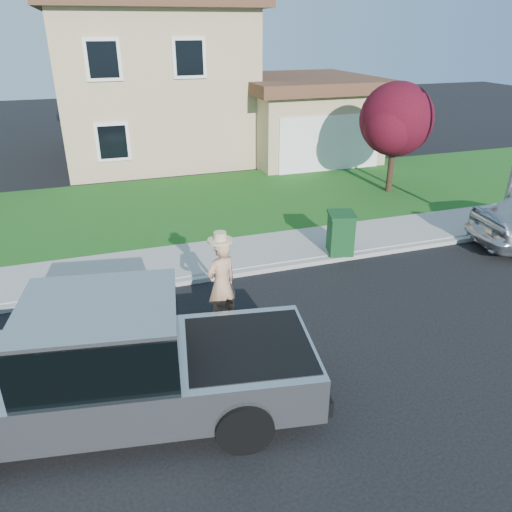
# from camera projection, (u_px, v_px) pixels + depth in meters

# --- Properties ---
(ground) EXTENTS (80.00, 80.00, 0.00)m
(ground) POSITION_uv_depth(u_px,v_px,m) (279.00, 338.00, 10.08)
(ground) COLOR black
(ground) RESTS_ON ground
(curb) EXTENTS (40.00, 0.20, 0.12)m
(curb) POSITION_uv_depth(u_px,v_px,m) (275.00, 268.00, 12.84)
(curb) COLOR gray
(curb) RESTS_ON ground
(sidewalk) EXTENTS (40.00, 2.00, 0.15)m
(sidewalk) POSITION_uv_depth(u_px,v_px,m) (261.00, 251.00, 13.78)
(sidewalk) COLOR gray
(sidewalk) RESTS_ON ground
(lawn) EXTENTS (40.00, 7.00, 0.10)m
(lawn) POSITION_uv_depth(u_px,v_px,m) (219.00, 202.00, 17.66)
(lawn) COLOR #1A4313
(lawn) RESTS_ON ground
(house) EXTENTS (14.00, 11.30, 6.85)m
(house) POSITION_uv_depth(u_px,v_px,m) (180.00, 86.00, 23.22)
(house) COLOR tan
(house) RESTS_ON ground
(pickup_truck) EXTENTS (6.61, 3.13, 2.09)m
(pickup_truck) POSITION_uv_depth(u_px,v_px,m) (115.00, 366.00, 7.67)
(pickup_truck) COLOR black
(pickup_truck) RESTS_ON ground
(woman) EXTENTS (0.80, 0.66, 2.07)m
(woman) POSITION_uv_depth(u_px,v_px,m) (222.00, 282.00, 10.18)
(woman) COLOR tan
(woman) RESTS_ON ground
(ornamental_tree) EXTENTS (2.86, 2.58, 3.93)m
(ornamental_tree) POSITION_uv_depth(u_px,v_px,m) (397.00, 123.00, 17.62)
(ornamental_tree) COLOR black
(ornamental_tree) RESTS_ON lawn
(trash_bin) EXTENTS (0.87, 0.94, 1.11)m
(trash_bin) POSITION_uv_depth(u_px,v_px,m) (341.00, 233.00, 13.30)
(trash_bin) COLOR #103C19
(trash_bin) RESTS_ON sidewalk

